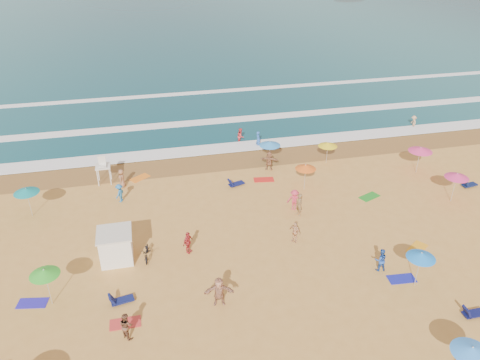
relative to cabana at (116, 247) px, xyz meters
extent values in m
plane|color=gold|center=(6.68, 0.00, -1.00)|extent=(220.00, 220.00, 0.00)
cube|color=#0C4756|center=(6.68, 84.00, -1.00)|extent=(220.00, 140.00, 0.18)
plane|color=olive|center=(6.68, 12.50, -0.99)|extent=(220.00, 220.00, 0.00)
cube|color=white|center=(6.68, 15.00, -0.90)|extent=(200.00, 2.20, 0.05)
cube|color=white|center=(6.68, 22.00, -0.90)|extent=(200.00, 1.60, 0.05)
cube|color=white|center=(6.68, 32.00, -0.90)|extent=(200.00, 1.20, 0.05)
cube|color=white|center=(0.00, 0.00, 0.00)|extent=(2.00, 2.00, 2.00)
cube|color=silver|center=(0.00, 0.00, 1.06)|extent=(2.20, 2.20, 0.12)
imported|color=black|center=(1.90, -0.30, -0.52)|extent=(0.82, 1.89, 0.96)
cone|color=#1C82F1|center=(17.63, -6.54, 1.28)|extent=(1.70, 1.70, 0.35)
cone|color=orange|center=(14.96, 5.92, 1.09)|extent=(1.68, 1.68, 0.35)
cone|color=#E6337A|center=(25.64, 1.61, 1.31)|extent=(1.81, 1.81, 0.35)
cone|color=green|center=(-3.70, -3.35, 1.35)|extent=(1.68, 1.68, 0.35)
cone|color=#F0357D|center=(25.56, 6.55, 1.24)|extent=(2.03, 2.03, 0.35)
cone|color=teal|center=(-6.28, 6.66, 1.20)|extent=(1.82, 1.82, 0.35)
cone|color=yellow|center=(18.52, 9.98, 0.90)|extent=(1.70, 1.70, 0.35)
cone|color=#3392E9|center=(13.51, 11.32, 0.88)|extent=(1.91, 1.91, 0.35)
cone|color=#3790FB|center=(16.23, -13.14, 1.12)|extent=(1.87, 1.87, 0.35)
cube|color=#101851|center=(0.29, -4.14, -0.83)|extent=(1.38, 0.79, 0.34)
cube|color=#0E124A|center=(19.54, -9.54, -0.83)|extent=(1.31, 0.57, 0.34)
cube|color=#0E1B4A|center=(28.56, 3.32, -0.83)|extent=(1.37, 0.75, 0.34)
cube|color=#101753|center=(9.66, 7.76, -0.83)|extent=(1.41, 0.94, 0.34)
cube|color=#2A1EBF|center=(-4.83, -3.07, -0.98)|extent=(1.82, 1.14, 0.03)
cube|color=orange|center=(1.81, 10.85, -0.98)|extent=(1.89, 1.67, 0.03)
cube|color=red|center=(0.41, -5.82, -0.98)|extent=(1.70, 0.87, 0.03)
cube|color=red|center=(12.15, 8.21, -0.98)|extent=(1.80, 1.09, 0.03)
cube|color=#1B20AB|center=(17.16, -5.86, -0.98)|extent=(1.76, 0.99, 0.03)
cube|color=#238C23|center=(19.69, 3.63, -0.98)|extent=(1.90, 1.45, 0.03)
cube|color=orange|center=(19.76, -3.30, -0.98)|extent=(1.89, 1.66, 0.03)
imported|color=tan|center=(5.75, -5.46, -0.07)|extent=(1.78, 0.79, 1.86)
imported|color=blue|center=(13.42, 15.01, -0.37)|extent=(0.51, 0.70, 1.76)
imported|color=brown|center=(0.54, -6.78, -0.20)|extent=(0.95, 0.98, 1.60)
imported|color=#976545|center=(0.37, 9.69, -0.21)|extent=(0.67, 0.87, 1.58)
imported|color=tan|center=(30.78, 15.95, -0.49)|extent=(0.74, 1.07, 1.52)
imported|color=#DB363A|center=(11.95, 16.34, -0.41)|extent=(0.89, 0.99, 1.68)
imported|color=#2774B6|center=(0.20, 7.31, -0.24)|extent=(0.98, 1.14, 1.53)
imported|color=#2652B2|center=(16.20, -4.74, -0.21)|extent=(0.85, 0.70, 1.59)
imported|color=#AC754F|center=(13.08, 9.95, -0.13)|extent=(1.68, 1.10, 1.74)
imported|color=tan|center=(11.90, -0.68, -0.23)|extent=(0.84, 0.95, 1.54)
imported|color=#BC2F33|center=(4.61, -0.29, -0.20)|extent=(0.93, 0.94, 1.60)
imported|color=brown|center=(13.27, 2.38, -0.10)|extent=(0.55, 0.73, 1.80)
imported|color=#D3344E|center=(13.16, 3.20, -0.15)|extent=(1.26, 1.02, 1.70)
camera|label=1|loc=(2.50, -25.39, 18.46)|focal=35.00mm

